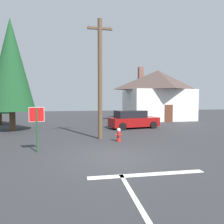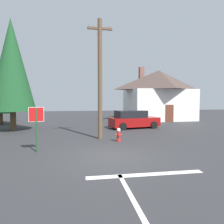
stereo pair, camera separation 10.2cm
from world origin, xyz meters
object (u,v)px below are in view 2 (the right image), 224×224
Objects in this scene: parked_car at (133,120)px; pine_tree_mid_left at (0,88)px; house at (158,94)px; pine_tree_tall_left at (12,65)px; stop_sign_near at (36,120)px; utility_pole at (100,77)px; fire_hydrant at (119,135)px.

pine_tree_mid_left is (-12.78, 5.55, 3.06)m from parked_car.
pine_tree_tall_left is at bearing -156.17° from house.
stop_sign_near is 0.47× the size of parked_car.
utility_pole reaches higher than house.
pine_tree_tall_left is (-7.58, 5.91, 4.97)m from fire_hydrant.
house is at bearing 52.32° from utility_pole.
stop_sign_near is 19.41m from house.
utility_pole reaches higher than pine_tree_mid_left.
pine_tree_tall_left is at bearing 142.08° from fire_hydrant.
utility_pole is 8.30m from pine_tree_tall_left.
fire_hydrant is 6.23m from parked_car.
utility_pole is 1.18× the size of pine_tree_mid_left.
parked_car is (2.61, 5.64, 0.36)m from fire_hydrant.
stop_sign_near is 0.26× the size of house.
parked_car is at bearing -23.50° from pine_tree_mid_left.
fire_hydrant is at bearing -114.85° from parked_car.
parked_car is at bearing -127.39° from house.
house is at bearing 5.13° from pine_tree_mid_left.
fire_hydrant is 10.82m from pine_tree_tall_left.
utility_pole is at bearing -36.51° from pine_tree_tall_left.
parked_car is at bearing 51.86° from utility_pole.
parked_car is 0.51× the size of pine_tree_tall_left.
fire_hydrant is (4.48, 1.83, -1.16)m from stop_sign_near.
utility_pole is at bearing -127.68° from house.
fire_hydrant is 0.09× the size of pine_tree_tall_left.
pine_tree_mid_left is (-10.16, 11.20, 3.42)m from fire_hydrant.
pine_tree_mid_left is (-2.58, 5.29, -1.55)m from pine_tree_tall_left.
utility_pole is at bearing -128.14° from parked_car.
stop_sign_near is 5.13m from utility_pole.
fire_hydrant is 0.18× the size of parked_car.
house reaches higher than pine_tree_mid_left.
pine_tree_tall_left is (-3.11, 7.74, 3.82)m from stop_sign_near.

